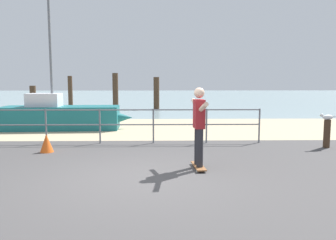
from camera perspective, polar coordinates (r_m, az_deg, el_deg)
The scene contains 14 objects.
ground_plane at distance 5.64m, azimuth -5.81°, elevation -12.71°, with size 24.00×10.00×0.04m, color #474444.
beach_strip at distance 13.45m, azimuth -3.09°, elevation -1.36°, with size 24.00×6.00×0.04m, color tan.
sea_surface at distance 41.35m, azimuth -1.83°, elevation 4.04°, with size 72.00×50.00×0.04m, color #849EA3.
railing_fence at distance 10.14m, azimuth -11.52°, elevation -0.13°, with size 9.58×0.05×1.05m.
sailboat at distance 13.53m, azimuth -17.08°, elevation 0.63°, with size 5.00×1.61×5.07m.
skateboard at distance 7.23m, azimuth 5.20°, elevation -7.81°, with size 0.26×0.81×0.08m.
skateboarder at distance 7.05m, azimuth 5.28°, elevation -0.31°, with size 0.23×1.45×1.65m.
bollard_short at distance 10.34m, azimuth 25.38°, elevation -2.17°, with size 0.18×0.18×0.80m, color #422D1E.
seagull at distance 10.27m, azimuth 25.43°, elevation 0.46°, with size 0.49×0.20×0.18m.
groyne_post_0 at distance 22.83m, azimuth -21.94°, elevation 3.45°, with size 0.38×0.38×1.58m, color #422D1E.
groyne_post_1 at distance 21.16m, azimuth -16.25°, elevation 4.26°, with size 0.27×0.27×2.18m, color #422D1E.
groyne_post_2 at distance 21.59m, azimuth -8.92°, elevation 4.74°, with size 0.36×0.36×2.37m, color #422D1E.
groyne_post_3 at distance 22.36m, azimuth -1.98°, elevation 4.58°, with size 0.38×0.38×2.13m, color #422D1E.
traffic_cone at distance 9.31m, azimuth -19.93°, elevation -3.76°, with size 0.36×0.36×0.50m, color #E55919.
Camera 1 is at (0.45, -6.31, 1.87)m, focal length 35.88 mm.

